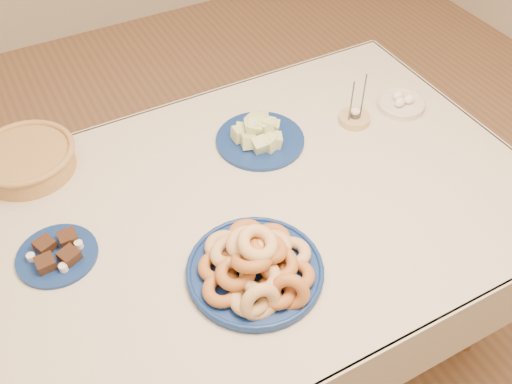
# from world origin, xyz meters

# --- Properties ---
(ground) EXTENTS (5.00, 5.00, 0.00)m
(ground) POSITION_xyz_m (0.00, 0.00, 0.00)
(ground) COLOR brown
(ground) RESTS_ON ground
(dining_table) EXTENTS (1.71, 1.11, 0.75)m
(dining_table) POSITION_xyz_m (0.00, 0.00, 0.64)
(dining_table) COLOR brown
(dining_table) RESTS_ON ground
(donut_platter) EXTENTS (0.43, 0.43, 0.16)m
(donut_platter) POSITION_xyz_m (-0.10, -0.23, 0.79)
(donut_platter) COLOR navy
(donut_platter) RESTS_ON dining_table
(melon_plate) EXTENTS (0.31, 0.31, 0.10)m
(melon_plate) POSITION_xyz_m (0.16, 0.23, 0.78)
(melon_plate) COLOR navy
(melon_plate) RESTS_ON dining_table
(brownie_plate) EXTENTS (0.23, 0.23, 0.04)m
(brownie_plate) POSITION_xyz_m (-0.53, 0.07, 0.76)
(brownie_plate) COLOR navy
(brownie_plate) RESTS_ON dining_table
(wicker_basket) EXTENTS (0.35, 0.35, 0.08)m
(wicker_basket) POSITION_xyz_m (-0.51, 0.45, 0.79)
(wicker_basket) COLOR olive
(wicker_basket) RESTS_ON dining_table
(candle_holder) EXTENTS (0.13, 0.13, 0.17)m
(candle_holder) POSITION_xyz_m (0.49, 0.17, 0.77)
(candle_holder) COLOR tan
(candle_holder) RESTS_ON dining_table
(egg_bowl) EXTENTS (0.19, 0.19, 0.05)m
(egg_bowl) POSITION_xyz_m (0.67, 0.16, 0.77)
(egg_bowl) COLOR beige
(egg_bowl) RESTS_ON dining_table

